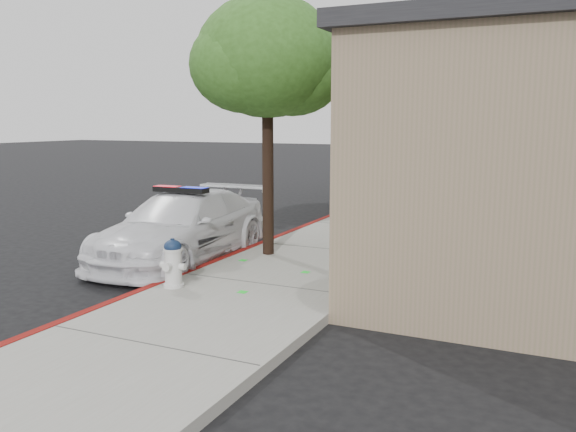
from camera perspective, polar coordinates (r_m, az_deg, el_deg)
The scene contains 8 objects.
ground at distance 10.86m, azimuth -10.16°, elevation -6.12°, with size 120.00×120.00×0.00m, color black.
sidewalk at distance 12.68m, azimuth 3.69°, elevation -3.45°, with size 3.20×60.00×0.15m, color gray.
red_curb at distance 13.31m, azimuth -2.50°, elevation -2.82°, with size 0.14×60.00×0.16m, color maroon.
police_car at distance 12.30m, azimuth -10.05°, elevation -0.99°, with size 2.13×4.87×1.51m.
fire_hydrant at distance 9.87m, azimuth -10.88°, elevation -4.39°, with size 0.45×0.39×0.80m.
street_tree_near at distance 11.93m, azimuth -1.95°, elevation 14.39°, with size 2.81×2.77×5.06m.
street_tree_mid at distance 19.71m, azimuth 9.43°, elevation 13.28°, with size 3.14×2.89×5.52m.
street_tree_far at distance 22.83m, azimuth 12.13°, elevation 13.61°, with size 3.44×3.21×6.07m.
Camera 1 is at (6.10, -8.54, 2.81)m, focal length 37.42 mm.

